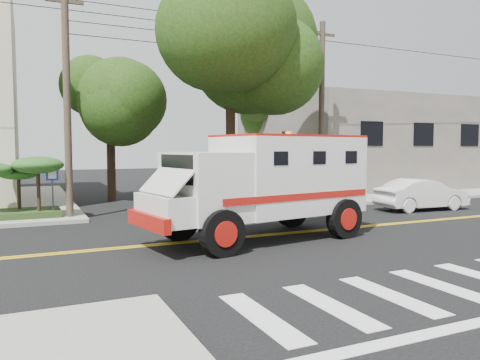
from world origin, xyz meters
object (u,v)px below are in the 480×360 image
parked_sedan (422,194)px  pedestrian_b (323,186)px  armored_truck (265,180)px  pedestrian_a (316,185)px

parked_sedan → pedestrian_b: 4.47m
parked_sedan → pedestrian_b: (-3.29, 3.02, 0.27)m
armored_truck → parked_sedan: bearing=8.0°
armored_truck → pedestrian_b: (6.37, 6.03, -0.86)m
armored_truck → pedestrian_a: size_ratio=4.09×
armored_truck → pedestrian_b: 8.82m
armored_truck → pedestrian_a: bearing=36.2°
pedestrian_a → armored_truck: bearing=7.0°
pedestrian_a → pedestrian_b: bearing=141.4°
parked_sedan → armored_truck: bearing=110.8°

